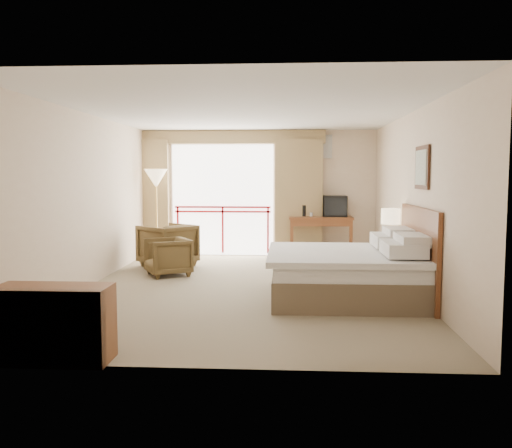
# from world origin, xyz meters

# --- Properties ---
(floor) EXTENTS (7.00, 7.00, 0.00)m
(floor) POSITION_xyz_m (0.00, 0.00, 0.00)
(floor) COLOR #817459
(floor) RESTS_ON ground
(ceiling) EXTENTS (7.00, 7.00, 0.00)m
(ceiling) POSITION_xyz_m (0.00, 0.00, 2.70)
(ceiling) COLOR white
(ceiling) RESTS_ON wall_back
(wall_back) EXTENTS (5.00, 0.00, 5.00)m
(wall_back) POSITION_xyz_m (0.00, 3.50, 1.35)
(wall_back) COLOR beige
(wall_back) RESTS_ON ground
(wall_front) EXTENTS (5.00, 0.00, 5.00)m
(wall_front) POSITION_xyz_m (0.00, -3.50, 1.35)
(wall_front) COLOR beige
(wall_front) RESTS_ON ground
(wall_left) EXTENTS (0.00, 7.00, 7.00)m
(wall_left) POSITION_xyz_m (-2.50, 0.00, 1.35)
(wall_left) COLOR beige
(wall_left) RESTS_ON ground
(wall_right) EXTENTS (0.00, 7.00, 7.00)m
(wall_right) POSITION_xyz_m (2.50, 0.00, 1.35)
(wall_right) COLOR beige
(wall_right) RESTS_ON ground
(balcony_door) EXTENTS (2.40, 0.00, 2.40)m
(balcony_door) POSITION_xyz_m (-0.80, 3.48, 1.20)
(balcony_door) COLOR white
(balcony_door) RESTS_ON wall_back
(balcony_railing) EXTENTS (2.09, 0.03, 1.02)m
(balcony_railing) POSITION_xyz_m (-0.80, 3.46, 0.81)
(balcony_railing) COLOR #A80E14
(balcony_railing) RESTS_ON wall_back
(curtain_left) EXTENTS (1.00, 0.26, 2.50)m
(curtain_left) POSITION_xyz_m (-2.45, 3.35, 1.25)
(curtain_left) COLOR olive
(curtain_left) RESTS_ON wall_back
(curtain_right) EXTENTS (1.00, 0.26, 2.50)m
(curtain_right) POSITION_xyz_m (0.85, 3.35, 1.25)
(curtain_right) COLOR olive
(curtain_right) RESTS_ON wall_back
(valance) EXTENTS (4.40, 0.22, 0.28)m
(valance) POSITION_xyz_m (-0.80, 3.38, 2.55)
(valance) COLOR olive
(valance) RESTS_ON wall_back
(hvac_vent) EXTENTS (0.50, 0.04, 0.50)m
(hvac_vent) POSITION_xyz_m (1.30, 3.47, 2.35)
(hvac_vent) COLOR silver
(hvac_vent) RESTS_ON wall_back
(bed) EXTENTS (2.13, 2.06, 0.97)m
(bed) POSITION_xyz_m (1.50, -0.60, 0.38)
(bed) COLOR brown
(bed) RESTS_ON floor
(headboard) EXTENTS (0.06, 2.10, 1.30)m
(headboard) POSITION_xyz_m (2.46, -0.60, 0.65)
(headboard) COLOR #5E2C14
(headboard) RESTS_ON wall_right
(framed_art) EXTENTS (0.04, 0.72, 0.60)m
(framed_art) POSITION_xyz_m (2.47, -0.60, 1.85)
(framed_art) COLOR black
(framed_art) RESTS_ON wall_right
(nightstand) EXTENTS (0.46, 0.55, 0.64)m
(nightstand) POSITION_xyz_m (2.30, 0.64, 0.32)
(nightstand) COLOR #5E2C14
(nightstand) RESTS_ON floor
(table_lamp) EXTENTS (0.31, 0.31, 0.54)m
(table_lamp) POSITION_xyz_m (2.30, 0.69, 1.06)
(table_lamp) COLOR tan
(table_lamp) RESTS_ON nightstand
(phone) EXTENTS (0.17, 0.13, 0.07)m
(phone) POSITION_xyz_m (2.25, 0.49, 0.68)
(phone) COLOR black
(phone) RESTS_ON nightstand
(desk) EXTENTS (1.33, 0.64, 0.87)m
(desk) POSITION_xyz_m (1.31, 3.32, 0.68)
(desk) COLOR #5E2C14
(desk) RESTS_ON floor
(tv) EXTENTS (0.49, 0.39, 0.44)m
(tv) POSITION_xyz_m (1.61, 3.25, 1.09)
(tv) COLOR black
(tv) RESTS_ON desk
(coffee_maker) EXTENTS (0.12, 0.12, 0.24)m
(coffee_maker) POSITION_xyz_m (0.96, 3.26, 0.99)
(coffee_maker) COLOR black
(coffee_maker) RESTS_ON desk
(cup) EXTENTS (0.08, 0.08, 0.09)m
(cup) POSITION_xyz_m (1.11, 3.21, 0.91)
(cup) COLOR white
(cup) RESTS_ON desk
(wastebasket) EXTENTS (0.25, 0.25, 0.27)m
(wastebasket) POSITION_xyz_m (0.88, 2.84, 0.13)
(wastebasket) COLOR black
(wastebasket) RESTS_ON floor
(armchair_far) EXTENTS (1.25, 1.24, 0.82)m
(armchair_far) POSITION_xyz_m (-1.68, 1.93, 0.00)
(armchair_far) COLOR #48371D
(armchair_far) RESTS_ON floor
(armchair_near) EXTENTS (0.97, 0.96, 0.65)m
(armchair_near) POSITION_xyz_m (-1.46, 0.99, 0.00)
(armchair_near) COLOR #48371D
(armchair_near) RESTS_ON floor
(side_table) EXTENTS (0.49, 0.49, 0.53)m
(side_table) POSITION_xyz_m (-1.70, 1.52, 0.36)
(side_table) COLOR black
(side_table) RESTS_ON floor
(book) EXTENTS (0.22, 0.27, 0.02)m
(book) POSITION_xyz_m (-1.70, 1.52, 0.54)
(book) COLOR white
(book) RESTS_ON side_table
(floor_lamp) EXTENTS (0.48, 0.48, 1.87)m
(floor_lamp) POSITION_xyz_m (-2.12, 2.88, 1.61)
(floor_lamp) COLOR tan
(floor_lamp) RESTS_ON floor
(dresser) EXTENTS (1.08, 0.46, 0.72)m
(dresser) POSITION_xyz_m (-1.56, -3.39, 0.36)
(dresser) COLOR #5E2C14
(dresser) RESTS_ON floor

